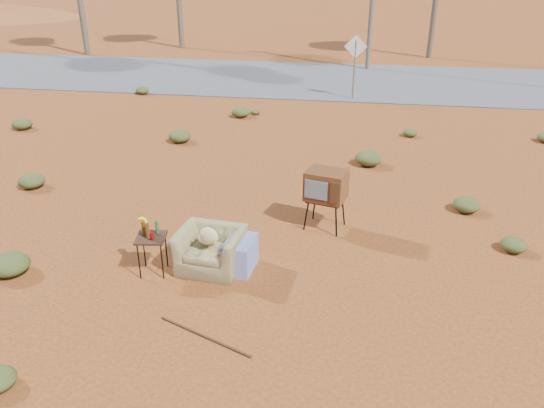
# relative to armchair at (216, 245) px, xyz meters

# --- Properties ---
(ground) EXTENTS (140.00, 140.00, 0.00)m
(ground) POSITION_rel_armchair_xyz_m (0.38, -0.46, -0.41)
(ground) COLOR brown
(ground) RESTS_ON ground
(highway) EXTENTS (140.00, 7.00, 0.04)m
(highway) POSITION_rel_armchair_xyz_m (0.38, 14.54, -0.39)
(highway) COLOR #565659
(highway) RESTS_ON ground
(armchair) EXTENTS (1.26, 0.77, 0.89)m
(armchair) POSITION_rel_armchair_xyz_m (0.00, 0.00, 0.00)
(armchair) COLOR olive
(armchair) RESTS_ON ground
(tv_unit) EXTENTS (0.81, 0.71, 1.13)m
(tv_unit) POSITION_rel_armchair_xyz_m (1.62, 1.69, 0.42)
(tv_unit) COLOR black
(tv_unit) RESTS_ON ground
(side_table) EXTENTS (0.52, 0.52, 0.92)m
(side_table) POSITION_rel_armchair_xyz_m (-0.99, -0.28, 0.26)
(side_table) COLOR #362213
(side_table) RESTS_ON ground
(rusty_bar) EXTENTS (1.40, 0.62, 0.04)m
(rusty_bar) POSITION_rel_armchair_xyz_m (0.28, -1.72, -0.39)
(rusty_bar) COLOR #4F2B15
(rusty_bar) RESTS_ON ground
(road_sign) EXTENTS (0.78, 0.06, 2.19)m
(road_sign) POSITION_rel_armchair_xyz_m (1.88, 11.54, 1.09)
(road_sign) COLOR brown
(road_sign) RESTS_ON ground
(scrub_patch) EXTENTS (17.49, 8.07, 0.33)m
(scrub_patch) POSITION_rel_armchair_xyz_m (-0.45, 3.95, -0.27)
(scrub_patch) COLOR #3E4920
(scrub_patch) RESTS_ON ground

